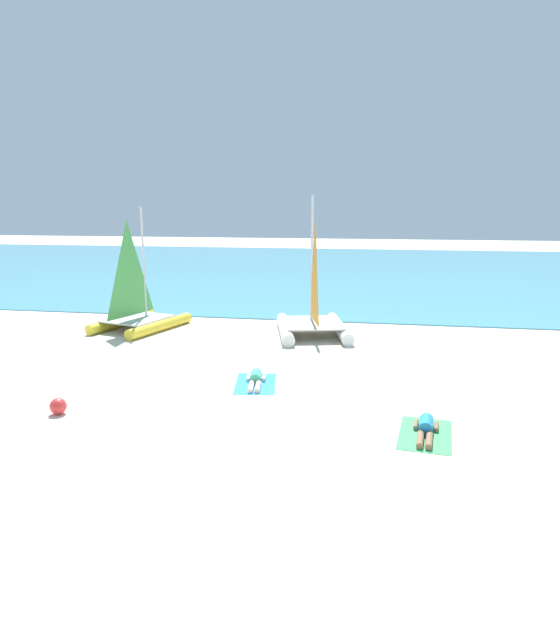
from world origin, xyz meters
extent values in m
plane|color=beige|center=(0.00, 10.00, 0.00)|extent=(120.00, 120.00, 0.00)
cube|color=#4C9EB7|center=(0.00, 30.25, 0.03)|extent=(120.00, 40.00, 0.05)
cylinder|color=white|center=(-0.35, 7.64, 0.23)|extent=(1.37, 4.00, 0.46)
cylinder|color=white|center=(1.69, 8.12, 0.23)|extent=(1.37, 4.00, 0.46)
cube|color=silver|center=(0.71, 7.70, 0.49)|extent=(2.63, 2.98, 0.06)
cylinder|color=silver|center=(0.58, 8.25, 2.84)|extent=(0.10, 0.10, 4.77)
pyramid|color=orange|center=(0.80, 7.33, 2.70)|extent=(0.54, 2.05, 4.01)
cylinder|color=yellow|center=(-7.15, 7.90, 0.21)|extent=(1.41, 3.66, 0.42)
cylinder|color=yellow|center=(-5.29, 7.37, 0.21)|extent=(1.41, 3.66, 0.42)
cube|color=silver|center=(-6.27, 7.47, 0.45)|extent=(2.50, 2.80, 0.05)
cylinder|color=silver|center=(-6.13, 7.97, 2.62)|extent=(0.09, 0.09, 4.39)
pyramid|color=#4CA54C|center=(-6.36, 7.14, 2.48)|extent=(0.58, 1.87, 3.69)
cube|color=#338CD8|center=(-0.14, 1.58, 0.01)|extent=(1.40, 2.05, 0.01)
cylinder|color=#3FB28C|center=(-0.18, 1.78, 0.16)|extent=(0.40, 0.66, 0.30)
sphere|color=beige|center=(-0.24, 2.18, 0.16)|extent=(0.22, 0.22, 0.22)
cylinder|color=beige|center=(-0.16, 1.12, 0.08)|extent=(0.27, 0.79, 0.14)
cylinder|color=beige|center=(0.02, 1.15, 0.08)|extent=(0.27, 0.79, 0.14)
cylinder|color=beige|center=(-0.42, 1.89, 0.07)|extent=(0.17, 0.46, 0.10)
cylinder|color=beige|center=(0.02, 1.96, 0.07)|extent=(0.17, 0.46, 0.10)
cube|color=#4CB266|center=(4.24, -1.17, 0.01)|extent=(1.30, 2.01, 0.01)
cylinder|color=#268CCC|center=(4.26, -0.97, 0.16)|extent=(0.37, 0.65, 0.30)
sphere|color=#8C6647|center=(4.31, -0.56, 0.16)|extent=(0.22, 0.22, 0.22)
cylinder|color=#8C6647|center=(4.10, -1.61, 0.08)|extent=(0.22, 0.79, 0.14)
cylinder|color=#8C6647|center=(4.28, -1.63, 0.08)|extent=(0.22, 0.79, 0.14)
cylinder|color=#8C6647|center=(4.06, -0.79, 0.07)|extent=(0.15, 0.46, 0.10)
cylinder|color=#8C6647|center=(4.50, -0.84, 0.07)|extent=(0.15, 0.46, 0.10)
sphere|color=red|center=(-4.24, -1.47, 0.20)|extent=(0.39, 0.39, 0.39)
camera|label=1|loc=(3.15, -12.81, 4.86)|focal=31.24mm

